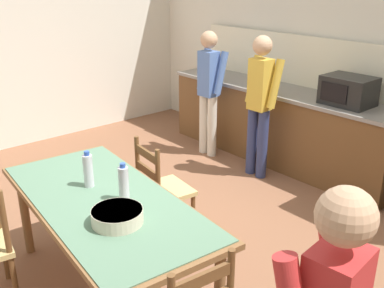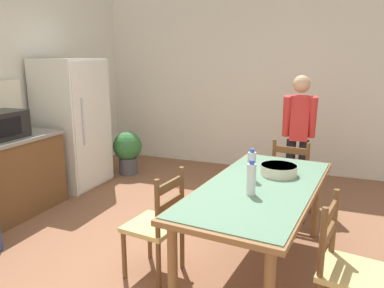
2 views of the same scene
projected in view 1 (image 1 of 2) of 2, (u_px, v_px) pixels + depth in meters
name	position (u px, v px, depth m)	size (l,w,h in m)	color
ground_plane	(167.00, 245.00, 3.89)	(8.32, 8.32, 0.00)	brown
wall_back	(352.00, 45.00, 4.99)	(6.52, 0.12, 2.90)	silver
wall_left	(5.00, 36.00, 5.66)	(0.12, 5.20, 2.90)	silver
kitchen_counter	(277.00, 124.00, 5.53)	(3.11, 0.66, 0.91)	brown
counter_splashback	(298.00, 60.00, 5.45)	(3.07, 0.03, 0.60)	#EFE8CB
microwave	(348.00, 91.00, 4.67)	(0.50, 0.39, 0.30)	black
dining_table	(105.00, 209.00, 3.09)	(1.99, 1.04, 0.77)	brown
bottle_near_centre	(88.00, 170.00, 3.20)	(0.07, 0.07, 0.27)	silver
bottle_off_centre	(124.00, 183.00, 3.00)	(0.07, 0.07, 0.27)	silver
serving_bowl	(117.00, 215.00, 2.75)	(0.32, 0.32, 0.09)	beige
chair_side_far_left	(162.00, 190.00, 3.90)	(0.47, 0.45, 0.91)	brown
person_at_sink	(209.00, 87.00, 5.54)	(0.39, 0.27, 1.56)	silver
person_at_counter	(260.00, 100.00, 4.93)	(0.40, 0.28, 1.60)	navy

